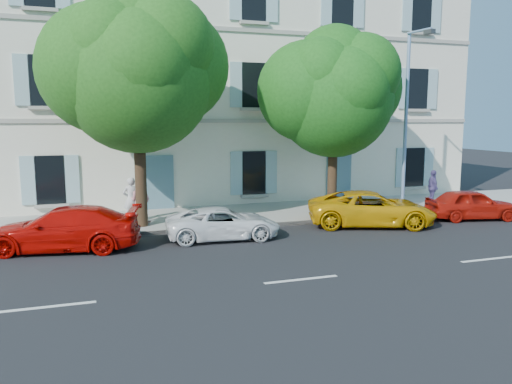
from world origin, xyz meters
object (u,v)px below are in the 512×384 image
object	(u,v)px
car_yellow_supercar	(371,209)
pedestrian_a	(131,199)
car_red_coupe	(63,229)
pedestrian_c	(433,188)
car_white_coupe	(223,223)
tree_left	(137,78)
tree_right	(334,99)
car_red_hatchback	(472,204)
street_lamp	(408,112)
pedestrian_b	(140,201)

from	to	relation	value
car_yellow_supercar	pedestrian_a	distance (m)	9.24
car_red_coupe	pedestrian_c	distance (m)	15.92
car_white_coupe	car_red_coupe	bearing A→B (deg)	93.25
tree_left	tree_right	size ratio (longest dim) A/B	1.13
car_yellow_supercar	pedestrian_c	bearing A→B (deg)	-43.16
car_red_hatchback	street_lamp	size ratio (longest dim) A/B	0.49
car_white_coupe	tree_left	xyz separation A→B (m)	(-2.51, 2.29, 4.97)
pedestrian_b	car_red_coupe	bearing A→B (deg)	83.16
pedestrian_a	tree_left	bearing A→B (deg)	105.89
car_red_coupe	pedestrian_c	bearing A→B (deg)	111.19
car_red_coupe	pedestrian_c	world-z (taller)	pedestrian_c
car_red_coupe	tree_right	size ratio (longest dim) A/B	0.64
pedestrian_b	car_red_hatchback	bearing A→B (deg)	-155.87
car_red_coupe	pedestrian_c	xyz separation A→B (m)	(15.71, 2.57, 0.28)
pedestrian_b	pedestrian_c	size ratio (longest dim) A/B	1.04
street_lamp	pedestrian_c	size ratio (longest dim) A/B	4.59
car_yellow_supercar	pedestrian_b	size ratio (longest dim) A/B	2.86
pedestrian_a	car_yellow_supercar	bearing A→B (deg)	159.97
car_white_coupe	pedestrian_c	bearing A→B (deg)	-71.02
tree_left	street_lamp	size ratio (longest dim) A/B	1.12
street_lamp	pedestrian_c	bearing A→B (deg)	21.97
car_yellow_supercar	tree_left	size ratio (longest dim) A/B	0.58
car_white_coupe	car_red_hatchback	xyz separation A→B (m)	(10.49, 0.08, 0.08)
car_white_coupe	pedestrian_b	distance (m)	3.86
pedestrian_b	street_lamp	bearing A→B (deg)	-149.03
tree_right	street_lamp	distance (m)	3.29
tree_right	pedestrian_c	world-z (taller)	tree_right
tree_left	car_red_hatchback	bearing A→B (deg)	-9.64
tree_right	pedestrian_a	bearing A→B (deg)	173.64
tree_left	pedestrian_a	xyz separation A→B (m)	(-0.30, 0.97, -4.50)
street_lamp	pedestrian_b	size ratio (longest dim) A/B	4.43
car_red_coupe	street_lamp	world-z (taller)	street_lamp
tree_left	street_lamp	distance (m)	11.08
car_red_hatchback	tree_left	xyz separation A→B (m)	(-12.99, 2.21, 4.88)
car_yellow_supercar	tree_left	distance (m)	9.94
street_lamp	tree_left	bearing A→B (deg)	177.77
car_red_coupe	tree_right	bearing A→B (deg)	113.95
tree_left	pedestrian_c	distance (m)	13.87
pedestrian_a	pedestrian_c	size ratio (longest dim) A/B	1.06
car_yellow_supercar	car_red_hatchback	world-z (taller)	car_yellow_supercar
car_red_hatchback	pedestrian_b	size ratio (longest dim) A/B	2.18
car_red_hatchback	tree_left	distance (m)	14.05
tree_right	car_white_coupe	bearing A→B (deg)	-156.03
pedestrian_a	pedestrian_b	world-z (taller)	pedestrian_a
car_yellow_supercar	tree_right	xyz separation A→B (m)	(-0.65, 2.06, 4.22)
car_white_coupe	street_lamp	size ratio (longest dim) A/B	0.52
car_yellow_supercar	pedestrian_b	xyz separation A→B (m)	(-8.44, 2.62, 0.32)
car_white_coupe	tree_right	xyz separation A→B (m)	(5.29, 2.35, 4.35)
car_white_coupe	tree_right	world-z (taller)	tree_right
car_yellow_supercar	tree_left	bearing A→B (deg)	96.16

